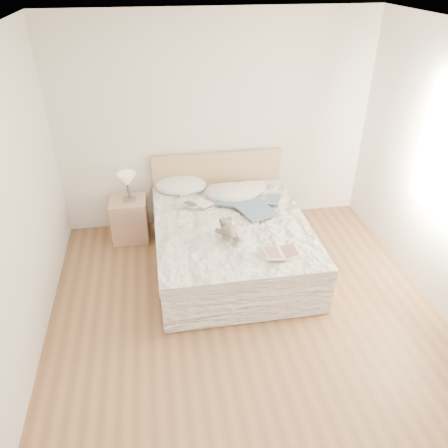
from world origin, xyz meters
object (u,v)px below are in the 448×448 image
(nightstand, at_px, (130,219))
(table_lamp, at_px, (127,181))
(photo_book, at_px, (196,205))
(childrens_book, at_px, (281,253))
(teddy_bear, at_px, (229,237))
(bed, at_px, (230,240))

(nightstand, xyz_separation_m, table_lamp, (0.03, 0.01, 0.54))
(photo_book, relative_size, childrens_book, 0.82)
(table_lamp, relative_size, teddy_bear, 1.19)
(table_lamp, height_order, photo_book, table_lamp)
(photo_book, distance_m, childrens_book, 1.34)
(nightstand, height_order, childrens_book, childrens_book)
(table_lamp, bearing_deg, bed, -31.98)
(childrens_book, xyz_separation_m, teddy_bear, (-0.47, 0.35, 0.02))
(nightstand, distance_m, photo_book, 0.98)
(photo_book, bearing_deg, teddy_bear, -108.09)
(nightstand, relative_size, table_lamp, 1.55)
(photo_book, height_order, childrens_book, same)
(childrens_book, bearing_deg, teddy_bear, 142.48)
(bed, distance_m, table_lamp, 1.45)
(table_lamp, bearing_deg, teddy_bear, -47.83)
(photo_book, bearing_deg, table_lamp, 118.07)
(nightstand, bearing_deg, photo_book, -24.51)
(bed, relative_size, teddy_bear, 7.08)
(table_lamp, distance_m, teddy_bear, 1.59)
(nightstand, xyz_separation_m, teddy_bear, (1.09, -1.16, 0.37))
(childrens_book, relative_size, teddy_bear, 1.19)
(nightstand, bearing_deg, bed, -31.11)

